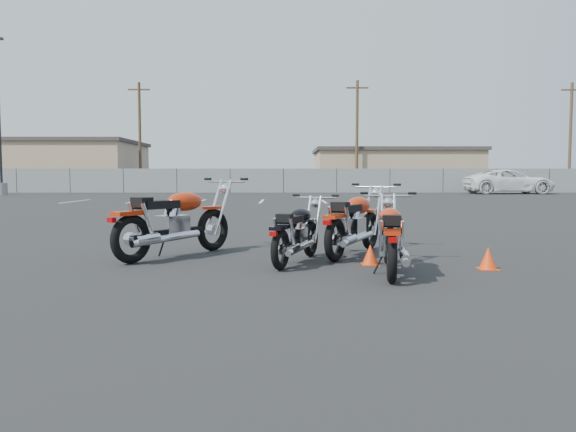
{
  "coord_description": "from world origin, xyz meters",
  "views": [
    {
      "loc": [
        0.17,
        -7.14,
        1.19
      ],
      "look_at": [
        0.2,
        0.6,
        0.65
      ],
      "focal_mm": 35.0,
      "sensor_mm": 36.0,
      "label": 1
    }
  ],
  "objects_px": {
    "motorcycle_rear_red": "(391,237)",
    "white_van": "(510,175)",
    "motorcycle_second_black": "(297,233)",
    "motorcycle_third_red": "(354,223)",
    "motorcycle_front_red": "(175,221)"
  },
  "relations": [
    {
      "from": "motorcycle_rear_red",
      "to": "white_van",
      "type": "bearing_deg",
      "value": 66.04
    },
    {
      "from": "motorcycle_rear_red",
      "to": "white_van",
      "type": "height_order",
      "value": "white_van"
    },
    {
      "from": "motorcycle_second_black",
      "to": "white_van",
      "type": "distance_m",
      "value": 34.88
    },
    {
      "from": "motorcycle_front_red",
      "to": "motorcycle_rear_red",
      "type": "xyz_separation_m",
      "value": [
        2.94,
        -1.43,
        -0.09
      ]
    },
    {
      "from": "motorcycle_front_red",
      "to": "white_van",
      "type": "height_order",
      "value": "white_van"
    },
    {
      "from": "motorcycle_front_red",
      "to": "motorcycle_third_red",
      "type": "xyz_separation_m",
      "value": [
        2.69,
        0.16,
        -0.04
      ]
    },
    {
      "from": "motorcycle_third_red",
      "to": "motorcycle_rear_red",
      "type": "height_order",
      "value": "motorcycle_third_red"
    },
    {
      "from": "motorcycle_rear_red",
      "to": "white_van",
      "type": "relative_size",
      "value": 0.29
    },
    {
      "from": "motorcycle_third_red",
      "to": "white_van",
      "type": "bearing_deg",
      "value": 64.54
    },
    {
      "from": "motorcycle_front_red",
      "to": "motorcycle_third_red",
      "type": "height_order",
      "value": "motorcycle_front_red"
    },
    {
      "from": "motorcycle_rear_red",
      "to": "white_van",
      "type": "xyz_separation_m",
      "value": [
        14.27,
        32.1,
        0.88
      ]
    },
    {
      "from": "motorcycle_second_black",
      "to": "white_van",
      "type": "relative_size",
      "value": 0.27
    },
    {
      "from": "motorcycle_second_black",
      "to": "motorcycle_front_red",
      "type": "bearing_deg",
      "value": 161.34
    },
    {
      "from": "motorcycle_front_red",
      "to": "motorcycle_second_black",
      "type": "height_order",
      "value": "motorcycle_front_red"
    },
    {
      "from": "motorcycle_front_red",
      "to": "motorcycle_second_black",
      "type": "xyz_separation_m",
      "value": [
        1.8,
        -0.61,
        -0.11
      ]
    }
  ]
}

